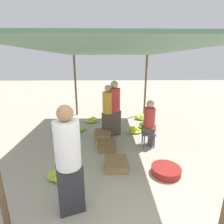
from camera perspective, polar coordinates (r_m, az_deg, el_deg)
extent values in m
cylinder|color=brown|center=(7.60, -11.81, 8.28)|extent=(0.08, 0.08, 2.51)
cylinder|color=brown|center=(7.64, 10.88, 8.37)|extent=(0.08, 0.08, 2.51)
cube|color=#567A60|center=(4.65, 0.03, 19.47)|extent=(3.37, 5.92, 0.04)
cube|color=#2D2D33|center=(2.97, -13.28, -23.24)|extent=(0.43, 0.32, 0.80)
cylinder|color=white|center=(2.57, -14.37, -10.23)|extent=(0.46, 0.46, 0.69)
sphere|color=#9E704C|center=(2.40, -15.13, -0.35)|extent=(0.23, 0.23, 0.23)
cube|color=#384C84|center=(4.93, 11.83, -6.78)|extent=(0.34, 0.34, 0.04)
cylinder|color=#384C84|center=(4.86, 10.47, -9.55)|extent=(0.04, 0.04, 0.35)
cylinder|color=#384C84|center=(4.92, 13.61, -9.41)|extent=(0.04, 0.04, 0.35)
cylinder|color=#384C84|center=(5.10, 9.86, -8.23)|extent=(0.04, 0.04, 0.35)
cylinder|color=#384C84|center=(5.16, 12.86, -8.12)|extent=(0.04, 0.04, 0.35)
cube|color=#4C4238|center=(5.06, 12.66, -8.38)|extent=(0.25, 0.34, 0.39)
cube|color=#4C4238|center=(4.89, 11.90, -5.59)|extent=(0.45, 0.45, 0.18)
cylinder|color=#BF3833|center=(4.77, 12.15, -1.69)|extent=(0.39, 0.39, 0.52)
sphere|color=tan|center=(4.68, 12.41, 2.51)|extent=(0.20, 0.20, 0.20)
cylinder|color=maroon|center=(4.01, 17.19, -17.76)|extent=(0.61, 0.61, 0.15)
ellipsoid|color=yellow|center=(3.80, -17.27, -19.51)|extent=(0.14, 0.33, 0.14)
ellipsoid|color=yellow|center=(3.81, -16.46, -19.11)|extent=(0.20, 0.28, 0.14)
ellipsoid|color=#A0C42F|center=(3.91, -16.93, -17.65)|extent=(0.24, 0.12, 0.12)
ellipsoid|color=yellow|center=(3.90, -16.97, -18.32)|extent=(0.21, 0.12, 0.12)
ellipsoid|color=#7AB536|center=(3.95, -15.28, -17.69)|extent=(0.18, 0.31, 0.14)
ellipsoid|color=#7EB735|center=(3.79, -16.41, -19.19)|extent=(0.32, 0.26, 0.15)
ellipsoid|color=#9AC231|center=(3.92, -16.66, -18.94)|extent=(0.51, 0.45, 0.10)
ellipsoid|color=#7EB735|center=(6.05, -11.82, -4.81)|extent=(0.25, 0.19, 0.10)
ellipsoid|color=yellow|center=(6.05, -11.67, -4.49)|extent=(0.24, 0.20, 0.12)
ellipsoid|color=yellow|center=(5.95, -10.98, -5.27)|extent=(0.14, 0.25, 0.14)
ellipsoid|color=yellow|center=(6.13, -13.86, -5.48)|extent=(0.32, 0.22, 0.09)
ellipsoid|color=#9CC330|center=(6.08, -11.75, -5.47)|extent=(0.60, 0.52, 0.10)
ellipsoid|color=yellow|center=(6.85, -6.29, -2.05)|extent=(0.18, 0.24, 0.12)
ellipsoid|color=#9DC330|center=(6.90, -6.27, -2.20)|extent=(0.30, 0.25, 0.13)
ellipsoid|color=#AECA2D|center=(6.82, -7.46, -2.65)|extent=(0.23, 0.29, 0.15)
ellipsoid|color=yellow|center=(6.75, -5.86, -2.54)|extent=(0.24, 0.23, 0.10)
ellipsoid|color=#BCCF2B|center=(6.80, -6.90, -2.87)|extent=(0.45, 0.39, 0.10)
ellipsoid|color=#8FBE32|center=(6.15, 10.63, -4.07)|extent=(0.17, 0.23, 0.12)
ellipsoid|color=#BED02A|center=(6.16, 10.90, -4.89)|extent=(0.27, 0.30, 0.10)
ellipsoid|color=#77B437|center=(6.26, 9.78, -4.03)|extent=(0.25, 0.31, 0.12)
ellipsoid|color=#77B437|center=(6.20, 10.61, -3.13)|extent=(0.22, 0.35, 0.14)
ellipsoid|color=#8BBC33|center=(6.39, 9.76, -4.15)|extent=(0.18, 0.24, 0.12)
ellipsoid|color=yellow|center=(6.17, 11.49, -4.22)|extent=(0.35, 0.29, 0.12)
ellipsoid|color=#BBCF2B|center=(6.22, 11.20, -4.70)|extent=(0.22, 0.24, 0.14)
ellipsoid|color=#86BA34|center=(6.27, 10.52, -4.71)|extent=(0.41, 0.36, 0.10)
ellipsoid|color=#8CBC33|center=(7.16, 9.71, -1.40)|extent=(0.24, 0.33, 0.12)
ellipsoid|color=yellow|center=(7.20, 10.13, -1.14)|extent=(0.25, 0.13, 0.14)
ellipsoid|color=yellow|center=(7.05, 9.54, -2.13)|extent=(0.31, 0.18, 0.11)
ellipsoid|color=yellow|center=(7.24, 8.59, -1.53)|extent=(0.21, 0.36, 0.15)
ellipsoid|color=#BDD02A|center=(7.11, 9.46, -1.81)|extent=(0.26, 0.24, 0.14)
ellipsoid|color=#8FBE32|center=(7.09, 8.23, -1.91)|extent=(0.26, 0.28, 0.13)
ellipsoid|color=yellow|center=(7.12, 9.65, -1.27)|extent=(0.14, 0.23, 0.10)
ellipsoid|color=#77B437|center=(7.18, 9.70, -1.95)|extent=(0.51, 0.45, 0.10)
ellipsoid|color=#B3CC2C|center=(5.98, 7.61, -5.41)|extent=(0.25, 0.16, 0.12)
ellipsoid|color=#AFCA2D|center=(5.86, 7.82, -5.60)|extent=(0.32, 0.34, 0.12)
ellipsoid|color=yellow|center=(5.73, 6.94, -5.30)|extent=(0.27, 0.19, 0.13)
ellipsoid|color=#7FB735|center=(5.72, 6.58, -6.25)|extent=(0.28, 0.32, 0.14)
ellipsoid|color=yellow|center=(5.84, 7.59, -6.21)|extent=(0.40, 0.35, 0.10)
cube|color=olive|center=(4.74, -1.71, -11.21)|extent=(0.46, 0.46, 0.16)
cube|color=brown|center=(4.70, -1.72, -10.24)|extent=(0.48, 0.48, 0.02)
cube|color=#9E7A4C|center=(5.36, -2.95, -7.56)|extent=(0.48, 0.48, 0.21)
cube|color=brown|center=(5.31, -2.97, -6.42)|extent=(0.50, 0.50, 0.02)
cube|color=#9E7A4C|center=(4.00, 1.28, -16.74)|extent=(0.49, 0.49, 0.18)
cube|color=brown|center=(3.94, 1.29, -15.52)|extent=(0.51, 0.51, 0.02)
cube|color=#4C4238|center=(5.51, 0.69, -3.55)|extent=(0.43, 0.35, 0.80)
cylinder|color=#BF3833|center=(5.30, 0.72, 4.05)|extent=(0.48, 0.48, 0.69)
sphere|color=tan|center=(5.23, 0.73, 8.98)|extent=(0.23, 0.23, 0.23)
cube|color=#4C4238|center=(5.48, -1.26, -3.97)|extent=(0.40, 0.32, 0.74)
cylinder|color=gold|center=(5.28, -1.30, 3.11)|extent=(0.44, 0.44, 0.65)
sphere|color=tan|center=(5.20, -1.33, 7.70)|extent=(0.21, 0.21, 0.21)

